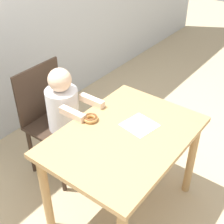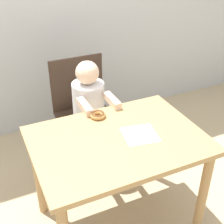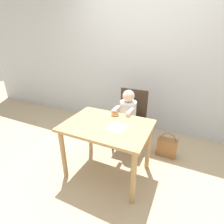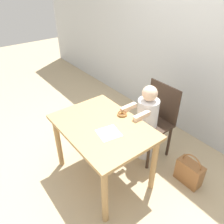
# 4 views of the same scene
# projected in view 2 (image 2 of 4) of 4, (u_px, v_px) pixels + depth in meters

# --- Properties ---
(ground_plane) EXTENTS (12.00, 12.00, 0.00)m
(ground_plane) POSITION_uv_depth(u_px,v_px,m) (117.00, 220.00, 2.25)
(ground_plane) COLOR tan
(wall_back) EXTENTS (8.00, 0.05, 2.50)m
(wall_back) POSITION_uv_depth(u_px,v_px,m) (47.00, 1.00, 2.74)
(wall_back) COLOR silver
(wall_back) RESTS_ON ground_plane
(dining_table) EXTENTS (1.03, 0.74, 0.73)m
(dining_table) POSITION_uv_depth(u_px,v_px,m) (118.00, 153.00, 1.93)
(dining_table) COLOR tan
(dining_table) RESTS_ON ground_plane
(chair) EXTENTS (0.45, 0.43, 0.93)m
(chair) POSITION_uv_depth(u_px,v_px,m) (84.00, 113.00, 2.58)
(chair) COLOR #38281E
(chair) RESTS_ON ground_plane
(child_figure) EXTENTS (0.26, 0.44, 0.99)m
(child_figure) POSITION_uv_depth(u_px,v_px,m) (89.00, 120.00, 2.47)
(child_figure) COLOR white
(child_figure) RESTS_ON ground_plane
(donut) EXTENTS (0.10, 0.10, 0.04)m
(donut) POSITION_uv_depth(u_px,v_px,m) (98.00, 115.00, 2.07)
(donut) COLOR tan
(donut) RESTS_ON dining_table
(napkin) EXTENTS (0.23, 0.23, 0.00)m
(napkin) POSITION_uv_depth(u_px,v_px,m) (140.00, 135.00, 1.90)
(napkin) COLOR white
(napkin) RESTS_ON dining_table
(handbag) EXTENTS (0.29, 0.14, 0.40)m
(handbag) POSITION_uv_depth(u_px,v_px,m) (148.00, 131.00, 2.95)
(handbag) COLOR brown
(handbag) RESTS_ON ground_plane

